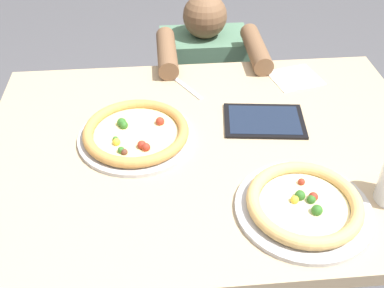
% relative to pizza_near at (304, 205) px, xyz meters
% --- Properties ---
extents(dining_table, '(1.29, 0.93, 0.75)m').
position_rel_pizza_near_xyz_m(dining_table, '(-0.20, 0.27, -0.12)').
color(dining_table, tan).
rests_on(dining_table, ground).
extents(pizza_near, '(0.33, 0.33, 0.04)m').
position_rel_pizza_near_xyz_m(pizza_near, '(0.00, 0.00, 0.00)').
color(pizza_near, '#B7B7BC').
rests_on(pizza_near, dining_table).
extents(pizza_far, '(0.34, 0.34, 0.04)m').
position_rel_pizza_near_xyz_m(pizza_far, '(-0.40, 0.32, -0.00)').
color(pizza_far, '#B7B7BC').
rests_on(pizza_far, dining_table).
extents(paper_napkin, '(0.19, 0.18, 0.00)m').
position_rel_pizza_near_xyz_m(paper_napkin, '(0.14, 0.60, -0.02)').
color(paper_napkin, white).
rests_on(paper_napkin, dining_table).
extents(fork, '(0.12, 0.19, 0.00)m').
position_rel_pizza_near_xyz_m(fork, '(-0.25, 0.60, -0.02)').
color(fork, silver).
rests_on(fork, dining_table).
extents(tablet, '(0.26, 0.20, 0.01)m').
position_rel_pizza_near_xyz_m(tablet, '(-0.02, 0.36, -0.02)').
color(tablet, black).
rests_on(tablet, dining_table).
extents(diner_seated, '(0.40, 0.52, 0.91)m').
position_rel_pizza_near_xyz_m(diner_seated, '(-0.13, 0.98, -0.35)').
color(diner_seated, '#333847').
rests_on(diner_seated, ground).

